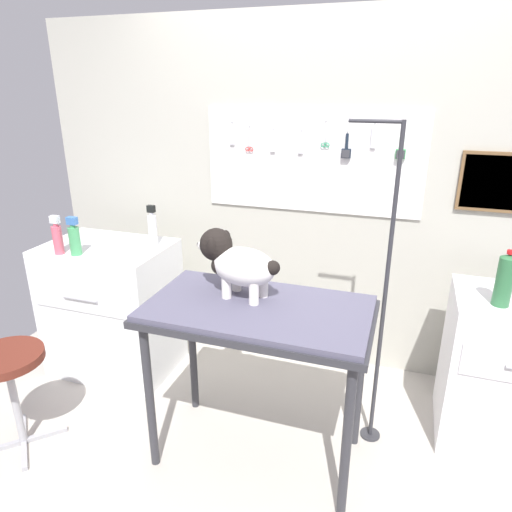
{
  "coord_description": "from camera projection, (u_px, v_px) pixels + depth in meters",
  "views": [
    {
      "loc": [
        0.52,
        -1.65,
        1.87
      ],
      "look_at": [
        -0.13,
        0.26,
        1.11
      ],
      "focal_mm": 32.17,
      "sensor_mm": 36.0,
      "label": 1
    }
  ],
  "objects": [
    {
      "name": "ground",
      "position": [
        263.0,
        489.0,
        2.28
      ],
      "size": [
        4.4,
        4.0,
        0.04
      ],
      "primitive_type": "cube",
      "color": "#B0A89F"
    },
    {
      "name": "rear_wall_panel",
      "position": [
        324.0,
        200.0,
        3.0
      ],
      "size": [
        4.0,
        0.11,
        2.3
      ],
      "color": "#AFADA0",
      "rests_on": "ground"
    },
    {
      "name": "grooming_table",
      "position": [
        258.0,
        323.0,
        2.21
      ],
      "size": [
        1.09,
        0.6,
        0.88
      ],
      "color": "#2D2D33",
      "rests_on": "ground"
    },
    {
      "name": "grooming_arm",
      "position": [
        382.0,
        307.0,
        2.32
      ],
      "size": [
        0.29,
        0.11,
        1.73
      ],
      "color": "#2D2D33",
      "rests_on": "ground"
    },
    {
      "name": "dog",
      "position": [
        236.0,
        262.0,
        2.23
      ],
      "size": [
        0.45,
        0.26,
        0.33
      ],
      "color": "white",
      "rests_on": "grooming_table"
    },
    {
      "name": "counter_left",
      "position": [
        113.0,
        308.0,
        3.11
      ],
      "size": [
        0.8,
        0.58,
        0.9
      ],
      "color": "white",
      "rests_on": "ground"
    },
    {
      "name": "cabinet_right",
      "position": [
        512.0,
        372.0,
        2.45
      ],
      "size": [
        0.68,
        0.54,
        0.85
      ],
      "color": "white",
      "rests_on": "ground"
    },
    {
      "name": "stool",
      "position": [
        8.0,
        370.0,
        2.38
      ],
      "size": [
        0.38,
        0.38,
        0.57
      ],
      "color": "#9E9EA3",
      "rests_on": "ground"
    },
    {
      "name": "detangler_spray",
      "position": [
        75.0,
        239.0,
        2.75
      ],
      "size": [
        0.07,
        0.07,
        0.24
      ],
      "color": "#459E60",
      "rests_on": "counter_left"
    },
    {
      "name": "spray_bottle_tall",
      "position": [
        153.0,
        228.0,
        2.91
      ],
      "size": [
        0.05,
        0.05,
        0.26
      ],
      "color": "white",
      "rests_on": "counter_left"
    },
    {
      "name": "spray_bottle_short",
      "position": [
        58.0,
        238.0,
        2.77
      ],
      "size": [
        0.06,
        0.06,
        0.24
      ],
      "color": "#DB576C",
      "rests_on": "counter_left"
    },
    {
      "name": "soda_bottle",
      "position": [
        505.0,
        280.0,
        2.21
      ],
      "size": [
        0.08,
        0.08,
        0.29
      ],
      "color": "#2D673C",
      "rests_on": "cabinet_right"
    }
  ]
}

